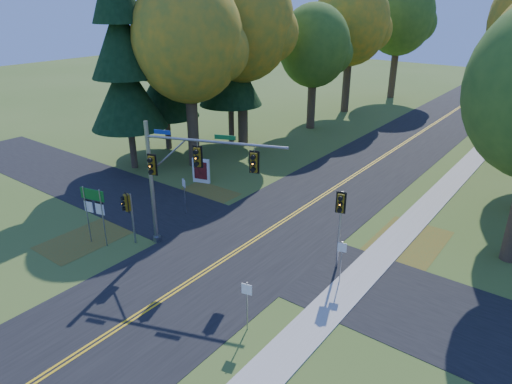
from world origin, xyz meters
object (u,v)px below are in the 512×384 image
Objects in this scene: traffic_mast at (182,171)px; route_sign_cluster at (94,205)px; east_signal_pole at (340,211)px; info_kiosk at (201,171)px.

traffic_mast is 2.12× the size of route_sign_cluster.
route_sign_cluster is at bearing -170.78° from east_signal_pole.
info_kiosk is (-13.07, 4.25, -2.23)m from east_signal_pole.
traffic_mast reaches higher than east_signal_pole.
east_signal_pole is at bearing 13.46° from route_sign_cluster.
east_signal_pole is at bearing -0.16° from traffic_mast.
east_signal_pole is 12.69m from route_sign_cluster.
info_kiosk is (-1.68, 9.80, -1.42)m from route_sign_cluster.
info_kiosk is at bearing 107.41° from traffic_mast.
info_kiosk is at bearing 145.22° from east_signal_pole.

